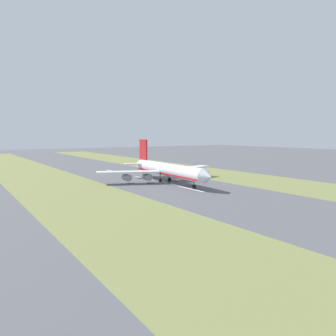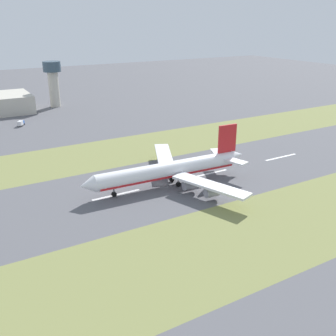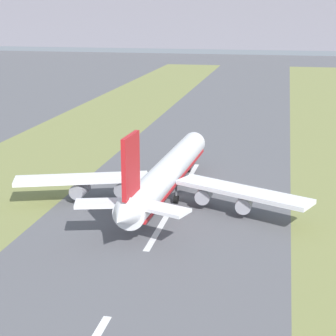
{
  "view_description": "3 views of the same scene",
  "coord_description": "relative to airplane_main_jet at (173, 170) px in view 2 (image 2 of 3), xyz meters",
  "views": [
    {
      "loc": [
        83.31,
        127.14,
        23.01
      ],
      "look_at": [
        -2.05,
        -1.46,
        7.0
      ],
      "focal_mm": 35.0,
      "sensor_mm": 36.0,
      "label": 1
    },
    {
      "loc": [
        -118.48,
        66.23,
        58.56
      ],
      "look_at": [
        -2.05,
        -1.46,
        7.0
      ],
      "focal_mm": 42.0,
      "sensor_mm": 36.0,
      "label": 2
    },
    {
      "loc": [
        22.27,
        -118.41,
        41.32
      ],
      "look_at": [
        -2.05,
        -1.46,
        7.0
      ],
      "focal_mm": 60.0,
      "sensor_mm": 36.0,
      "label": 3
    }
  ],
  "objects": [
    {
      "name": "control_tower",
      "position": [
        160.81,
        0.21,
        13.11
      ],
      "size": [
        12.0,
        12.0,
        31.03
      ],
      "color": "#BCB7A8",
      "rests_on": "ground"
    },
    {
      "name": "centreline_dash_near",
      "position": [
        2.14,
        -58.1,
        -6.01
      ],
      "size": [
        1.2,
        18.0,
        0.01
      ],
      "primitive_type": "cube",
      "color": "silver",
      "rests_on": "ground"
    },
    {
      "name": "centreline_dash_mid",
      "position": [
        2.14,
        -18.1,
        -6.01
      ],
      "size": [
        1.2,
        18.0,
        0.01
      ],
      "primitive_type": "cube",
      "color": "silver",
      "rests_on": "ground"
    },
    {
      "name": "service_truck",
      "position": [
        117.93,
        32.02,
        -4.36
      ],
      "size": [
        6.32,
        4.81,
        3.1
      ],
      "color": "#1E51B2",
      "rests_on": "ground"
    },
    {
      "name": "centreline_dash_far",
      "position": [
        2.14,
        21.9,
        -6.01
      ],
      "size": [
        1.2,
        18.0,
        0.01
      ],
      "primitive_type": "cube",
      "color": "silver",
      "rests_on": "ground"
    },
    {
      "name": "grass_median_west",
      "position": [
        -42.86,
        3.37,
        -6.02
      ],
      "size": [
        40.0,
        600.0,
        0.01
      ],
      "primitive_type": "cube",
      "color": "olive",
      "rests_on": "ground"
    },
    {
      "name": "grass_median_east",
      "position": [
        47.14,
        3.37,
        -6.02
      ],
      "size": [
        40.0,
        600.0,
        0.01
      ],
      "primitive_type": "cube",
      "color": "olive",
      "rests_on": "ground"
    },
    {
      "name": "ground_plane",
      "position": [
        2.14,
        3.37,
        -6.02
      ],
      "size": [
        800.0,
        800.0,
        0.0
      ],
      "primitive_type": "plane",
      "color": "#56565B"
    },
    {
      "name": "airplane_main_jet",
      "position": [
        0.0,
        0.0,
        0.0
      ],
      "size": [
        64.06,
        67.19,
        20.2
      ],
      "color": "white",
      "rests_on": "ground"
    }
  ]
}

